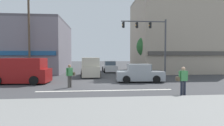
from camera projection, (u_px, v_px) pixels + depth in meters
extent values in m
plane|color=#3D3D3F|center=(103.00, 83.00, 15.03)|extent=(120.00, 120.00, 0.00)
cube|color=silver|center=(105.00, 90.00, 11.55)|extent=(9.00, 0.24, 0.01)
cube|color=gray|center=(112.00, 115.00, 6.57)|extent=(40.00, 5.00, 0.16)
cube|color=slate|center=(29.00, 48.00, 24.61)|extent=(10.38, 10.23, 6.75)
cube|color=#1E5184|center=(11.00, 53.00, 19.45)|extent=(9.86, 0.24, 0.50)
cube|color=#57545B|center=(28.00, 23.00, 24.47)|extent=(10.38, 10.23, 0.30)
cube|color=tan|center=(173.00, 36.00, 25.68)|extent=(10.93, 9.61, 10.38)
cube|color=#4C4742|center=(190.00, 53.00, 20.91)|extent=(10.38, 0.24, 0.50)
cylinder|color=#4C3823|center=(148.00, 64.00, 23.06)|extent=(0.32, 0.32, 2.34)
sphere|color=#28602D|center=(148.00, 47.00, 22.97)|extent=(3.13, 3.13, 3.13)
cylinder|color=brown|center=(29.00, 36.00, 18.98)|extent=(0.22, 0.22, 8.94)
cylinder|color=brown|center=(157.00, 43.00, 23.43)|extent=(0.22, 0.22, 7.98)
cube|color=#473828|center=(157.00, 16.00, 23.28)|extent=(1.40, 0.12, 0.10)
cylinder|color=#47474C|center=(165.00, 48.00, 18.82)|extent=(0.18, 0.18, 6.20)
cylinder|color=#47474C|center=(144.00, 21.00, 18.50)|extent=(4.80, 0.13, 0.12)
cube|color=black|center=(150.00, 25.00, 18.58)|extent=(0.20, 0.24, 0.60)
sphere|color=black|center=(149.00, 24.00, 18.56)|extent=(0.12, 0.12, 0.12)
sphere|color=orange|center=(149.00, 25.00, 18.57)|extent=(0.12, 0.12, 0.12)
sphere|color=black|center=(149.00, 27.00, 18.57)|extent=(0.12, 0.12, 0.12)
cube|color=black|center=(137.00, 25.00, 18.45)|extent=(0.20, 0.24, 0.60)
sphere|color=black|center=(136.00, 23.00, 18.44)|extent=(0.12, 0.12, 0.12)
sphere|color=orange|center=(136.00, 25.00, 18.44)|extent=(0.12, 0.12, 0.12)
sphere|color=black|center=(136.00, 27.00, 18.45)|extent=(0.12, 0.12, 0.12)
cube|color=black|center=(124.00, 25.00, 18.33)|extent=(0.20, 0.24, 0.60)
sphere|color=black|center=(122.00, 23.00, 18.31)|extent=(0.12, 0.12, 0.12)
sphere|color=orange|center=(122.00, 25.00, 18.32)|extent=(0.12, 0.12, 0.12)
sphere|color=black|center=(122.00, 27.00, 18.33)|extent=(0.12, 0.12, 0.12)
cube|color=#999EA3|center=(140.00, 76.00, 15.49)|extent=(4.19, 1.92, 0.80)
cube|color=#999EA3|center=(139.00, 68.00, 15.46)|extent=(1.98, 1.66, 0.64)
cube|color=#475666|center=(149.00, 68.00, 15.49)|extent=(0.14, 1.44, 0.54)
cylinder|color=black|center=(151.00, 77.00, 16.39)|extent=(0.65, 0.22, 0.64)
cylinder|color=black|center=(157.00, 79.00, 14.69)|extent=(0.65, 0.22, 0.64)
cylinder|color=black|center=(124.00, 77.00, 16.31)|extent=(0.65, 0.22, 0.64)
cylinder|color=black|center=(126.00, 79.00, 14.61)|extent=(0.65, 0.22, 0.64)
cube|color=#B7B29E|center=(90.00, 70.00, 19.64)|extent=(2.15, 4.71, 1.10)
cube|color=#B7B29E|center=(90.00, 62.00, 19.31)|extent=(2.01, 3.32, 0.90)
cube|color=#475666|center=(90.00, 61.00, 20.91)|extent=(1.66, 0.17, 0.76)
cylinder|color=black|center=(82.00, 72.00, 20.92)|extent=(0.25, 0.73, 0.72)
cylinder|color=black|center=(98.00, 72.00, 21.21)|extent=(0.25, 0.73, 0.72)
cylinder|color=black|center=(82.00, 75.00, 18.11)|extent=(0.25, 0.73, 0.72)
cylinder|color=black|center=(99.00, 74.00, 18.39)|extent=(0.25, 0.73, 0.72)
cube|color=maroon|center=(21.00, 75.00, 14.57)|extent=(4.70, 2.10, 1.10)
cube|color=maroon|center=(25.00, 63.00, 14.54)|extent=(3.30, 1.98, 0.90)
cube|color=#475666|center=(5.00, 64.00, 14.49)|extent=(0.15, 1.66, 0.76)
cylinder|color=black|center=(10.00, 78.00, 15.46)|extent=(0.73, 0.24, 0.72)
cylinder|color=black|center=(34.00, 81.00, 13.71)|extent=(0.73, 0.24, 0.72)
cylinder|color=black|center=(43.00, 78.00, 15.54)|extent=(0.73, 0.24, 0.72)
cube|color=silver|center=(110.00, 68.00, 24.98)|extent=(1.96, 4.20, 0.80)
cube|color=silver|center=(109.00, 63.00, 25.05)|extent=(1.68, 1.99, 0.64)
cube|color=#475666|center=(110.00, 63.00, 24.09)|extent=(1.44, 0.15, 0.54)
cylinder|color=black|center=(117.00, 70.00, 23.86)|extent=(0.22, 0.65, 0.64)
cylinder|color=black|center=(105.00, 70.00, 23.61)|extent=(0.22, 0.65, 0.64)
cylinder|color=black|center=(114.00, 69.00, 26.37)|extent=(0.22, 0.65, 0.64)
cylinder|color=black|center=(103.00, 69.00, 26.12)|extent=(0.22, 0.65, 0.64)
cylinder|color=#232838|center=(185.00, 88.00, 10.07)|extent=(0.14, 0.14, 0.86)
cylinder|color=#232838|center=(182.00, 88.00, 10.04)|extent=(0.14, 0.14, 0.86)
cube|color=#3F8C4C|center=(183.00, 76.00, 10.03)|extent=(0.37, 0.24, 0.58)
sphere|color=tan|center=(183.00, 69.00, 10.01)|extent=(0.22, 0.22, 0.22)
cylinder|color=#3F8C4C|center=(187.00, 76.00, 10.06)|extent=(0.09, 0.09, 0.56)
cylinder|color=#3F8C4C|center=(179.00, 76.00, 9.99)|extent=(0.09, 0.09, 0.56)
cube|color=brown|center=(178.00, 79.00, 10.02)|extent=(0.14, 0.29, 0.24)
cylinder|color=#4C4742|center=(69.00, 82.00, 12.55)|extent=(0.14, 0.14, 0.86)
cylinder|color=#4C4742|center=(71.00, 82.00, 12.69)|extent=(0.14, 0.14, 0.86)
cube|color=#3F8C4C|center=(70.00, 72.00, 12.59)|extent=(0.41, 0.41, 0.58)
sphere|color=#9E7051|center=(69.00, 66.00, 12.58)|extent=(0.22, 0.22, 0.22)
cylinder|color=#3F8C4C|center=(67.00, 72.00, 12.41)|extent=(0.09, 0.09, 0.56)
cylinder|color=#3F8C4C|center=(72.00, 72.00, 12.78)|extent=(0.09, 0.09, 0.56)
cube|color=brown|center=(73.00, 74.00, 12.83)|extent=(0.29, 0.28, 0.24)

